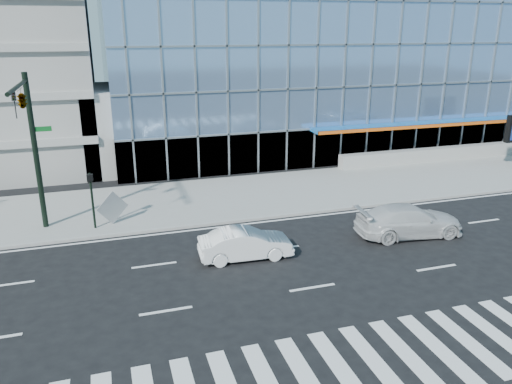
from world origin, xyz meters
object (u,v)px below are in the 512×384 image
traffic_signal (27,118)px  ped_signal_post (92,192)px  white_sedan (245,244)px  tilted_panel (113,208)px  white_suv (409,220)px

traffic_signal → ped_signal_post: 4.75m
white_sedan → tilted_panel: tilted_panel is taller
traffic_signal → tilted_panel: 6.21m
traffic_signal → white_suv: size_ratio=1.44×
traffic_signal → ped_signal_post: (2.50, 0.37, -4.02)m
ped_signal_post → tilted_panel: ped_signal_post is taller
white_suv → ped_signal_post: bearing=76.1°
white_suv → white_sedan: size_ratio=1.28×
traffic_signal → ped_signal_post: size_ratio=2.67×
ped_signal_post → tilted_panel: (0.96, 0.39, -1.07)m
white_suv → traffic_signal: bearing=79.8°
traffic_signal → tilted_panel: (3.46, 0.77, -5.10)m
ped_signal_post → tilted_panel: 1.49m
ped_signal_post → traffic_signal: bearing=-171.5°
ped_signal_post → white_sedan: ped_signal_post is taller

